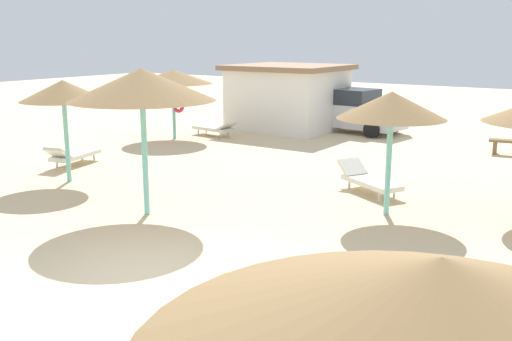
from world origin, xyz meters
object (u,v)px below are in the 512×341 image
object	(u,v)px
parasol_1	(391,106)
parasol_4	(63,91)
lounger_1	(368,180)
parasol_0	(173,77)
parked_car	(353,111)
parasol_5	(142,85)
lounger_4	(73,155)
beach_cabana	(288,97)
parasol_6	(438,313)
lounger_0	(215,128)

from	to	relation	value
parasol_1	parasol_4	size ratio (longest dim) A/B	0.99
lounger_1	parasol_4	bearing A→B (deg)	-154.47
parasol_0	parked_car	size ratio (longest dim) A/B	0.71
parasol_5	lounger_4	world-z (taller)	parasol_5
beach_cabana	parasol_5	bearing A→B (deg)	-73.03
parasol_0	parasol_5	distance (m)	9.74
parasol_5	parasol_0	bearing A→B (deg)	128.11
parasol_5	lounger_1	size ratio (longest dim) A/B	1.59
parasol_4	parasol_5	distance (m)	3.97
parasol_6	parked_car	world-z (taller)	parasol_6
lounger_4	lounger_1	bearing A→B (deg)	13.07
lounger_0	parked_car	world-z (taller)	parked_car
parasol_1	parked_car	world-z (taller)	parasol_1
parasol_1	parasol_6	distance (m)	9.99
lounger_4	parked_car	bearing A→B (deg)	68.41
lounger_4	parasol_5	bearing A→B (deg)	-24.05
lounger_1	lounger_0	bearing A→B (deg)	150.94
beach_cabana	lounger_4	bearing A→B (deg)	-99.77
lounger_0	lounger_4	xyz separation A→B (m)	(-0.26, -6.60, 0.00)
parked_car	lounger_0	bearing A→B (deg)	-134.65
parasol_5	parked_car	xyz separation A→B (m)	(-1.17, 12.97, -1.95)
lounger_0	parked_car	distance (m)	5.61
parasol_5	lounger_0	xyz separation A→B (m)	(-5.09, 8.99, -2.47)
parked_car	parasol_6	bearing A→B (deg)	-64.43
parasol_4	parasol_6	size ratio (longest dim) A/B	0.93
lounger_0	lounger_4	world-z (taller)	lounger_4
parasol_4	lounger_1	xyz separation A→B (m)	(7.03, 3.36, -2.07)
beach_cabana	lounger_0	bearing A→B (deg)	-114.55
parasol_0	lounger_1	size ratio (longest dim) A/B	1.50
parasol_0	lounger_4	size ratio (longest dim) A/B	1.48
parasol_6	beach_cabana	size ratio (longest dim) A/B	0.66
lounger_0	beach_cabana	distance (m)	3.54
parasol_0	lounger_0	world-z (taller)	parasol_0
lounger_4	lounger_0	bearing A→B (deg)	87.74
parasol_5	lounger_1	distance (m)	5.96
parasol_6	beach_cabana	world-z (taller)	parasol_6
parasol_4	beach_cabana	xyz separation A→B (m)	(0.14, 11.06, -1.05)
lounger_1	lounger_4	bearing A→B (deg)	-166.93
lounger_1	beach_cabana	xyz separation A→B (m)	(-6.90, 7.70, 1.02)
parasol_6	lounger_0	world-z (taller)	parasol_6
parasol_1	lounger_1	bearing A→B (deg)	125.70
parasol_6	parked_car	size ratio (longest dim) A/B	0.68
parasol_5	parasol_6	size ratio (longest dim) A/B	1.09
parasol_0	parasol_6	bearing A→B (deg)	-44.87
parasol_1	parasol_5	xyz separation A→B (m)	(-4.30, -2.87, 0.43)
parasol_0	parked_car	distance (m)	7.33
parasol_6	lounger_0	size ratio (longest dim) A/B	1.45
parasol_6	lounger_1	size ratio (longest dim) A/B	1.46
lounger_1	beach_cabana	bearing A→B (deg)	131.86
lounger_0	beach_cabana	size ratio (longest dim) A/B	0.45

